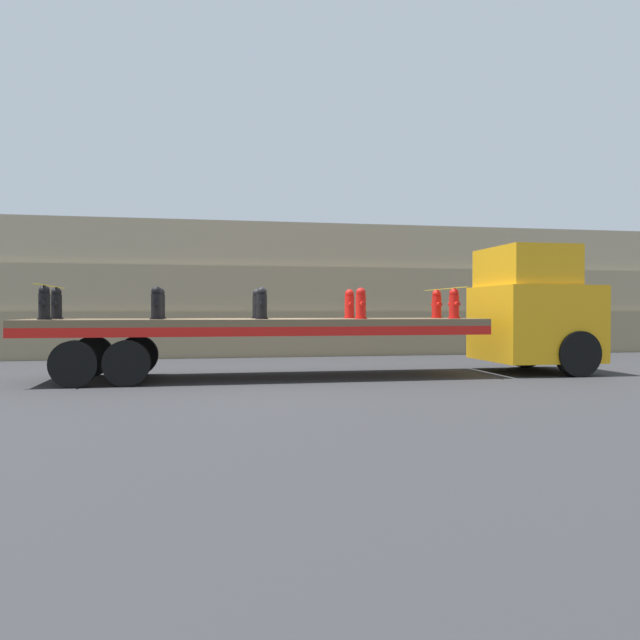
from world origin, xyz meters
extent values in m
plane|color=#2D2D30|center=(0.00, 0.00, 0.00)|extent=(120.00, 120.00, 0.00)
cube|color=gray|center=(0.00, 7.64, 0.76)|extent=(60.00, 3.00, 1.52)
cube|color=tan|center=(0.00, 7.79, 2.27)|extent=(60.00, 3.00, 1.52)
cube|color=tan|center=(0.00, 7.94, 3.79)|extent=(60.00, 3.00, 1.52)
cube|color=orange|center=(6.93, 0.00, 1.23)|extent=(2.50, 2.57, 1.87)
cube|color=orange|center=(6.68, 0.00, 2.65)|extent=(1.75, 2.36, 0.97)
cube|color=black|center=(7.62, 0.00, 1.60)|extent=(1.00, 2.26, 1.05)
cylinder|color=black|center=(7.37, -1.22, 0.54)|extent=(1.08, 0.28, 1.08)
cylinder|color=black|center=(7.37, 1.22, 0.54)|extent=(1.08, 0.28, 1.08)
cube|color=brown|center=(0.00, 0.00, 1.29)|extent=(10.31, 2.53, 0.16)
cube|color=red|center=(0.00, -1.22, 1.11)|extent=(10.31, 0.08, 0.20)
cube|color=red|center=(0.00, 1.22, 1.11)|extent=(10.31, 0.08, 0.20)
cylinder|color=black|center=(-2.83, -1.16, 0.48)|extent=(0.95, 0.30, 0.95)
cylinder|color=black|center=(-2.83, 1.16, 0.48)|extent=(0.95, 0.30, 0.95)
cylinder|color=black|center=(-3.87, -1.16, 0.48)|extent=(0.95, 0.30, 0.95)
cylinder|color=black|center=(-3.87, 1.16, 0.48)|extent=(0.95, 0.30, 0.95)
cylinder|color=black|center=(-4.55, -0.56, 1.38)|extent=(0.29, 0.29, 0.03)
cylinder|color=black|center=(-4.55, -0.56, 1.64)|extent=(0.23, 0.23, 0.56)
sphere|color=black|center=(-4.55, -0.56, 1.97)|extent=(0.22, 0.22, 0.22)
cylinder|color=black|center=(-4.55, -0.74, 1.71)|extent=(0.11, 0.14, 0.11)
cylinder|color=black|center=(-4.55, -0.37, 1.71)|extent=(0.11, 0.14, 0.11)
cylinder|color=black|center=(-4.55, 0.56, 1.38)|extent=(0.29, 0.29, 0.03)
cylinder|color=black|center=(-4.55, 0.56, 1.64)|extent=(0.23, 0.23, 0.56)
sphere|color=black|center=(-4.55, 0.56, 1.97)|extent=(0.22, 0.22, 0.22)
cylinder|color=black|center=(-4.55, 0.37, 1.71)|extent=(0.11, 0.14, 0.11)
cylinder|color=black|center=(-4.55, 0.74, 1.71)|extent=(0.11, 0.14, 0.11)
cylinder|color=black|center=(-2.28, -0.56, 1.38)|extent=(0.29, 0.29, 0.03)
cylinder|color=black|center=(-2.28, -0.56, 1.64)|extent=(0.23, 0.23, 0.56)
sphere|color=black|center=(-2.28, -0.56, 1.97)|extent=(0.22, 0.22, 0.22)
cylinder|color=black|center=(-2.28, -0.74, 1.71)|extent=(0.11, 0.14, 0.11)
cylinder|color=black|center=(-2.28, -0.37, 1.71)|extent=(0.11, 0.14, 0.11)
cylinder|color=black|center=(-2.28, 0.56, 1.38)|extent=(0.29, 0.29, 0.03)
cylinder|color=black|center=(-2.28, 0.56, 1.64)|extent=(0.23, 0.23, 0.56)
sphere|color=black|center=(-2.28, 0.56, 1.97)|extent=(0.22, 0.22, 0.22)
cylinder|color=black|center=(-2.28, 0.37, 1.71)|extent=(0.11, 0.14, 0.11)
cylinder|color=black|center=(-2.28, 0.74, 1.71)|extent=(0.11, 0.14, 0.11)
cylinder|color=black|center=(0.00, -0.56, 1.38)|extent=(0.29, 0.29, 0.03)
cylinder|color=black|center=(0.00, -0.56, 1.64)|extent=(0.23, 0.23, 0.56)
sphere|color=black|center=(0.00, -0.56, 1.97)|extent=(0.22, 0.22, 0.22)
cylinder|color=black|center=(0.00, -0.74, 1.71)|extent=(0.11, 0.14, 0.11)
cylinder|color=black|center=(0.00, -0.37, 1.71)|extent=(0.11, 0.14, 0.11)
cylinder|color=black|center=(0.00, 0.56, 1.38)|extent=(0.29, 0.29, 0.03)
cylinder|color=black|center=(0.00, 0.56, 1.64)|extent=(0.23, 0.23, 0.56)
sphere|color=black|center=(0.00, 0.56, 1.97)|extent=(0.22, 0.22, 0.22)
cylinder|color=black|center=(0.00, 0.37, 1.71)|extent=(0.11, 0.14, 0.11)
cylinder|color=black|center=(0.00, 0.74, 1.71)|extent=(0.11, 0.14, 0.11)
cylinder|color=red|center=(2.28, -0.56, 1.38)|extent=(0.29, 0.29, 0.03)
cylinder|color=red|center=(2.28, -0.56, 1.64)|extent=(0.23, 0.23, 0.56)
sphere|color=red|center=(2.28, -0.56, 1.97)|extent=(0.22, 0.22, 0.22)
cylinder|color=red|center=(2.28, -0.74, 1.71)|extent=(0.11, 0.14, 0.11)
cylinder|color=red|center=(2.28, -0.37, 1.71)|extent=(0.11, 0.14, 0.11)
cylinder|color=red|center=(2.28, 0.56, 1.38)|extent=(0.29, 0.29, 0.03)
cylinder|color=red|center=(2.28, 0.56, 1.64)|extent=(0.23, 0.23, 0.56)
sphere|color=red|center=(2.28, 0.56, 1.97)|extent=(0.22, 0.22, 0.22)
cylinder|color=red|center=(2.28, 0.37, 1.71)|extent=(0.11, 0.14, 0.11)
cylinder|color=red|center=(2.28, 0.74, 1.71)|extent=(0.11, 0.14, 0.11)
cylinder|color=red|center=(4.55, -0.56, 1.38)|extent=(0.29, 0.29, 0.03)
cylinder|color=red|center=(4.55, -0.56, 1.64)|extent=(0.23, 0.23, 0.56)
sphere|color=red|center=(4.55, -0.56, 1.97)|extent=(0.22, 0.22, 0.22)
cylinder|color=red|center=(4.55, -0.74, 1.71)|extent=(0.11, 0.14, 0.11)
cylinder|color=red|center=(4.55, -0.37, 1.71)|extent=(0.11, 0.14, 0.11)
cylinder|color=red|center=(4.55, 0.56, 1.38)|extent=(0.29, 0.29, 0.03)
cylinder|color=red|center=(4.55, 0.56, 1.64)|extent=(0.23, 0.23, 0.56)
sphere|color=red|center=(4.55, 0.56, 1.97)|extent=(0.22, 0.22, 0.22)
cylinder|color=red|center=(4.55, 0.37, 1.71)|extent=(0.11, 0.14, 0.11)
cylinder|color=red|center=(4.55, 0.74, 1.71)|extent=(0.11, 0.14, 0.11)
cube|color=yellow|center=(-4.55, 0.00, 2.09)|extent=(0.05, 2.73, 0.01)
cube|color=yellow|center=(4.55, 0.00, 2.09)|extent=(0.05, 2.73, 0.01)
camera|label=1|loc=(-1.33, -14.44, 1.56)|focal=35.00mm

